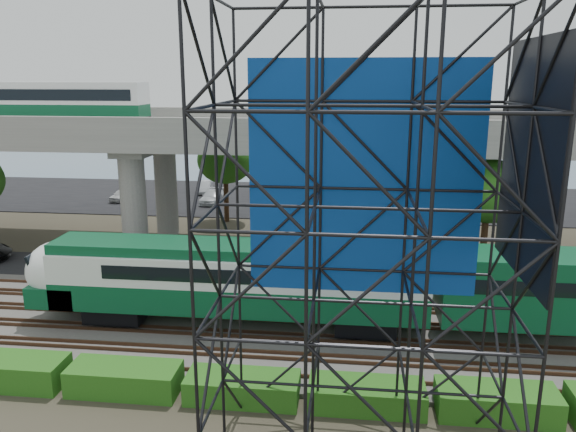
# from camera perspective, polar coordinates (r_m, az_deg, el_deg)

# --- Properties ---
(ground) EXTENTS (140.00, 140.00, 0.00)m
(ground) POSITION_cam_1_polar(r_m,az_deg,el_deg) (28.04, -4.94, -13.24)
(ground) COLOR #474233
(ground) RESTS_ON ground
(ballast_bed) EXTENTS (90.00, 12.00, 0.20)m
(ballast_bed) POSITION_cam_1_polar(r_m,az_deg,el_deg) (29.76, -4.17, -11.32)
(ballast_bed) COLOR slate
(ballast_bed) RESTS_ON ground
(service_road) EXTENTS (90.00, 5.00, 0.08)m
(service_road) POSITION_cam_1_polar(r_m,az_deg,el_deg) (37.52, -1.76, -5.89)
(service_road) COLOR black
(service_road) RESTS_ON ground
(parking_lot) EXTENTS (90.00, 18.00, 0.08)m
(parking_lot) POSITION_cam_1_polar(r_m,az_deg,el_deg) (60.00, 1.47, 1.72)
(parking_lot) COLOR black
(parking_lot) RESTS_ON ground
(harbor_water) EXTENTS (140.00, 40.00, 0.03)m
(harbor_water) POSITION_cam_1_polar(r_m,az_deg,el_deg) (81.58, 2.86, 4.98)
(harbor_water) COLOR slate
(harbor_water) RESTS_ON ground
(rail_tracks) EXTENTS (90.00, 9.52, 0.16)m
(rail_tracks) POSITION_cam_1_polar(r_m,az_deg,el_deg) (29.68, -4.17, -11.01)
(rail_tracks) COLOR #472D1E
(rail_tracks) RESTS_ON ballast_bed
(commuter_train) EXTENTS (29.30, 3.06, 4.30)m
(commuter_train) POSITION_cam_1_polar(r_m,az_deg,el_deg) (28.42, -0.93, -6.44)
(commuter_train) COLOR black
(commuter_train) RESTS_ON rail_tracks
(overpass) EXTENTS (80.00, 12.00, 12.40)m
(overpass) POSITION_cam_1_polar(r_m,az_deg,el_deg) (41.15, -2.37, 7.59)
(overpass) COLOR #9E9B93
(overpass) RESTS_ON ground
(scaffold_tower) EXTENTS (9.36, 6.36, 15.00)m
(scaffold_tower) POSITION_cam_1_polar(r_m,az_deg,el_deg) (17.27, 7.72, -4.14)
(scaffold_tower) COLOR black
(scaffold_tower) RESTS_ON ground
(hedge_strip) EXTENTS (34.60, 1.80, 1.20)m
(hedge_strip) POSITION_cam_1_polar(r_m,az_deg,el_deg) (23.91, -4.62, -16.88)
(hedge_strip) COLOR #1F5A14
(hedge_strip) RESTS_ON ground
(trees) EXTENTS (40.94, 16.94, 7.69)m
(trees) POSITION_cam_1_polar(r_m,az_deg,el_deg) (42.37, -6.98, 4.07)
(trees) COLOR #382314
(trees) RESTS_ON ground
(parked_cars) EXTENTS (37.24, 9.54, 1.31)m
(parked_cars) POSITION_cam_1_polar(r_m,az_deg,el_deg) (59.57, 0.50, 2.28)
(parked_cars) COLOR silver
(parked_cars) RESTS_ON parking_lot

